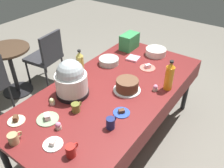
# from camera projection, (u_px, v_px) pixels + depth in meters

# --- Properties ---
(ground) EXTENTS (9.00, 9.00, 0.00)m
(ground) POSITION_uv_depth(u_px,v_px,m) (112.00, 139.00, 2.78)
(ground) COLOR slate
(potluck_table) EXTENTS (2.20, 1.10, 0.75)m
(potluck_table) POSITION_uv_depth(u_px,v_px,m) (112.00, 93.00, 2.38)
(potluck_table) COLOR maroon
(potluck_table) RESTS_ON ground
(frosted_layer_cake) EXTENTS (0.27, 0.27, 0.12)m
(frosted_layer_cake) POSITION_uv_depth(u_px,v_px,m) (127.00, 85.00, 2.28)
(frosted_layer_cake) COLOR silver
(frosted_layer_cake) RESTS_ON potluck_table
(slow_cooker) EXTENTS (0.32, 0.32, 0.37)m
(slow_cooker) POSITION_uv_depth(u_px,v_px,m) (71.00, 80.00, 2.17)
(slow_cooker) COLOR black
(slow_cooker) RESTS_ON potluck_table
(glass_salad_bowl) EXTENTS (0.23, 0.23, 0.07)m
(glass_salad_bowl) POSITION_uv_depth(u_px,v_px,m) (109.00, 61.00, 2.74)
(glass_salad_bowl) COLOR #B2C6BC
(glass_salad_bowl) RESTS_ON potluck_table
(ceramic_snack_bowl) EXTENTS (0.25, 0.25, 0.08)m
(ceramic_snack_bowl) POSITION_uv_depth(u_px,v_px,m) (156.00, 52.00, 2.92)
(ceramic_snack_bowl) COLOR silver
(ceramic_snack_bowl) RESTS_ON potluck_table
(dessert_plate_sage) EXTENTS (0.19, 0.19, 0.06)m
(dessert_plate_sage) POSITION_uv_depth(u_px,v_px,m) (48.00, 118.00, 1.97)
(dessert_plate_sage) COLOR #8CA87F
(dessert_plate_sage) RESTS_ON potluck_table
(dessert_plate_cobalt) EXTENTS (0.15, 0.15, 0.04)m
(dessert_plate_cobalt) POSITION_uv_depth(u_px,v_px,m) (122.00, 112.00, 2.04)
(dessert_plate_cobalt) COLOR #2D4CB2
(dessert_plate_cobalt) RESTS_ON potluck_table
(dessert_plate_coral) EXTENTS (0.18, 0.18, 0.05)m
(dessert_plate_coral) POSITION_uv_depth(u_px,v_px,m) (148.00, 67.00, 2.66)
(dessert_plate_coral) COLOR #E07266
(dessert_plate_coral) RESTS_ON potluck_table
(dessert_plate_cream) EXTENTS (0.15, 0.15, 0.06)m
(dessert_plate_cream) POSITION_uv_depth(u_px,v_px,m) (16.00, 120.00, 1.95)
(dessert_plate_cream) COLOR beige
(dessert_plate_cream) RESTS_ON potluck_table
(dessert_plate_white) EXTENTS (0.15, 0.15, 0.05)m
(dessert_plate_white) POSITION_uv_depth(u_px,v_px,m) (53.00, 144.00, 1.75)
(dessert_plate_white) COLOR white
(dessert_plate_white) RESTS_ON potluck_table
(cupcake_vanilla) EXTENTS (0.05, 0.05, 0.07)m
(cupcake_vanilla) POSITION_uv_depth(u_px,v_px,m) (52.00, 101.00, 2.12)
(cupcake_vanilla) COLOR beige
(cupcake_vanilla) RESTS_ON potluck_table
(cupcake_berry) EXTENTS (0.05, 0.05, 0.07)m
(cupcake_berry) POSITION_uv_depth(u_px,v_px,m) (58.00, 126.00, 1.87)
(cupcake_berry) COLOR beige
(cupcake_berry) RESTS_ON potluck_table
(cupcake_mint) EXTENTS (0.05, 0.05, 0.07)m
(cupcake_mint) POSITION_uv_depth(u_px,v_px,m) (155.00, 88.00, 2.30)
(cupcake_mint) COLOR beige
(cupcake_mint) RESTS_ON potluck_table
(soda_bottle_orange_juice) EXTENTS (0.08, 0.08, 0.32)m
(soda_bottle_orange_juice) POSITION_uv_depth(u_px,v_px,m) (169.00, 76.00, 2.26)
(soda_bottle_orange_juice) COLOR orange
(soda_bottle_orange_juice) RESTS_ON potluck_table
(soda_bottle_ginger_ale) EXTENTS (0.08, 0.08, 0.33)m
(soda_bottle_ginger_ale) POSITION_uv_depth(u_px,v_px,m) (80.00, 66.00, 2.41)
(soda_bottle_ginger_ale) COLOR gold
(soda_bottle_ginger_ale) RESTS_ON potluck_table
(coffee_mug_navy) EXTENTS (0.12, 0.07, 0.10)m
(coffee_mug_navy) POSITION_uv_depth(u_px,v_px,m) (111.00, 123.00, 1.87)
(coffee_mug_navy) COLOR navy
(coffee_mug_navy) RESTS_ON potluck_table
(coffee_mug_olive) EXTENTS (0.11, 0.08, 0.08)m
(coffee_mug_olive) POSITION_uv_depth(u_px,v_px,m) (76.00, 107.00, 2.04)
(coffee_mug_olive) COLOR olive
(coffee_mug_olive) RESTS_ON potluck_table
(coffee_mug_red) EXTENTS (0.11, 0.07, 0.10)m
(coffee_mug_red) POSITION_uv_depth(u_px,v_px,m) (71.00, 151.00, 1.65)
(coffee_mug_red) COLOR #B2231E
(coffee_mug_red) RESTS_ON potluck_table
(coffee_mug_tan) EXTENTS (0.12, 0.08, 0.09)m
(coffee_mug_tan) POSITION_uv_depth(u_px,v_px,m) (14.00, 138.00, 1.74)
(coffee_mug_tan) COLOR tan
(coffee_mug_tan) RESTS_ON potluck_table
(soda_carton) EXTENTS (0.26, 0.16, 0.20)m
(soda_carton) POSITION_uv_depth(u_px,v_px,m) (129.00, 41.00, 3.03)
(soda_carton) COLOR #338C4C
(soda_carton) RESTS_ON potluck_table
(paper_napkin_stack) EXTENTS (0.16, 0.16, 0.02)m
(paper_napkin_stack) POSITION_uv_depth(u_px,v_px,m) (133.00, 58.00, 2.84)
(paper_napkin_stack) COLOR pink
(paper_napkin_stack) RESTS_ON potluck_table
(maroon_chair_right) EXTENTS (0.49, 0.49, 0.85)m
(maroon_chair_right) POSITION_uv_depth(u_px,v_px,m) (46.00, 55.00, 3.49)
(maroon_chair_right) COLOR #333338
(maroon_chair_right) RESTS_ON ground
(round_cafe_table) EXTENTS (0.60, 0.60, 0.72)m
(round_cafe_table) POSITION_uv_depth(u_px,v_px,m) (11.00, 62.00, 3.29)
(round_cafe_table) COLOR #473323
(round_cafe_table) RESTS_ON ground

